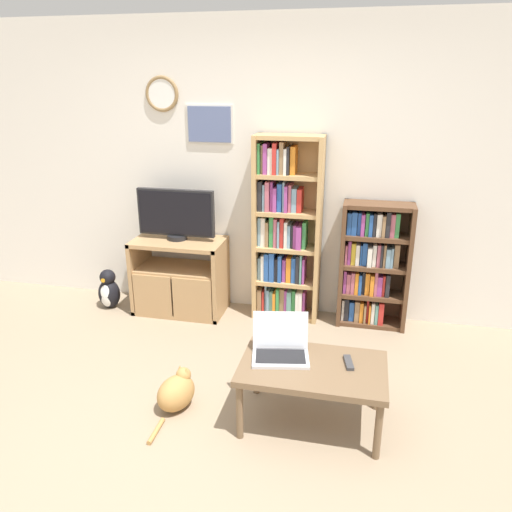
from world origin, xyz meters
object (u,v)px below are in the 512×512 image
object	(u,v)px
laptop	(280,346)
television	(176,214)
coffee_table	(313,372)
bookshelf_tall	(284,234)
remote_near_laptop	(349,363)
tv_stand	(180,276)
penguin_figurine	(109,291)
cat	(177,392)
bookshelf_short	(372,265)

from	to	relation	value
laptop	television	bearing A→B (deg)	121.05
coffee_table	bookshelf_tall	bearing A→B (deg)	106.18
bookshelf_tall	remote_near_laptop	world-z (taller)	bookshelf_tall
tv_stand	laptop	xyz separation A→B (m)	(1.17, -1.28, 0.13)
bookshelf_tall	laptop	size ratio (longest dim) A/B	4.10
tv_stand	remote_near_laptop	size ratio (longest dim) A/B	5.01
bookshelf_tall	remote_near_laptop	xyz separation A→B (m)	(0.65, -1.44, -0.35)
laptop	penguin_figurine	world-z (taller)	laptop
laptop	cat	xyz separation A→B (m)	(-0.67, -0.12, -0.36)
bookshelf_tall	penguin_figurine	bearing A→B (deg)	-172.32
bookshelf_tall	laptop	world-z (taller)	bookshelf_tall
tv_stand	remote_near_laptop	xyz separation A→B (m)	(1.61, -1.30, 0.08)
laptop	remote_near_laptop	xyz separation A→B (m)	(0.43, -0.01, -0.05)
bookshelf_short	penguin_figurine	size ratio (longest dim) A/B	2.87
tv_stand	bookshelf_tall	distance (m)	1.06
bookshelf_short	laptop	xyz separation A→B (m)	(-0.56, -1.42, -0.07)
bookshelf_tall	penguin_figurine	distance (m)	1.77
remote_near_laptop	television	bearing A→B (deg)	-51.10
cat	penguin_figurine	world-z (taller)	penguin_figurine
tv_stand	laptop	size ratio (longest dim) A/B	2.07
tv_stand	bookshelf_tall	xyz separation A→B (m)	(0.96, 0.14, 0.43)
bookshelf_tall	laptop	xyz separation A→B (m)	(0.22, -1.42, -0.30)
television	coffee_table	distance (m)	2.07
remote_near_laptop	cat	distance (m)	1.15
tv_stand	laptop	distance (m)	1.75
remote_near_laptop	penguin_figurine	bearing A→B (deg)	-39.43
tv_stand	penguin_figurine	world-z (taller)	tv_stand
penguin_figurine	tv_stand	bearing A→B (deg)	6.91
television	coffee_table	bearing A→B (deg)	-44.89
remote_near_laptop	bookshelf_tall	bearing A→B (deg)	-77.28
coffee_table	laptop	xyz separation A→B (m)	(-0.22, 0.08, 0.11)
television	bookshelf_short	size ratio (longest dim) A/B	0.64
bookshelf_short	coffee_table	xyz separation A→B (m)	(-0.34, -1.50, -0.18)
laptop	remote_near_laptop	size ratio (longest dim) A/B	2.42
bookshelf_tall	coffee_table	xyz separation A→B (m)	(0.44, -1.50, -0.41)
tv_stand	penguin_figurine	size ratio (longest dim) A/B	2.16
laptop	coffee_table	bearing A→B (deg)	-31.18
coffee_table	tv_stand	bearing A→B (deg)	135.55
television	penguin_figurine	distance (m)	1.02
tv_stand	television	bearing A→B (deg)	113.82
tv_stand	laptop	world-z (taller)	tv_stand
remote_near_laptop	tv_stand	bearing A→B (deg)	-50.58
bookshelf_short	laptop	distance (m)	1.53
tv_stand	bookshelf_tall	bearing A→B (deg)	8.23
cat	tv_stand	bearing A→B (deg)	130.80
bookshelf_short	cat	size ratio (longest dim) A/B	2.00
cat	bookshelf_short	bearing A→B (deg)	72.68
bookshelf_tall	television	bearing A→B (deg)	-174.13
bookshelf_tall	cat	world-z (taller)	bookshelf_tall
tv_stand	bookshelf_short	size ratio (longest dim) A/B	0.75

